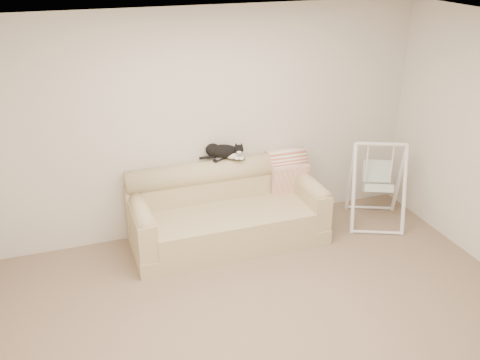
{
  "coord_description": "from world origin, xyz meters",
  "views": [
    {
      "loc": [
        -1.61,
        -3.58,
        3.25
      ],
      "look_at": [
        0.08,
        1.27,
        0.9
      ],
      "focal_mm": 40.0,
      "sensor_mm": 36.0,
      "label": 1
    }
  ],
  "objects_px": {
    "remote_a": "(220,159)",
    "tuxedo_cat": "(223,151)",
    "sofa": "(226,212)",
    "remote_b": "(237,158)",
    "baby_swing": "(377,183)"
  },
  "relations": [
    {
      "from": "sofa",
      "to": "remote_a",
      "type": "bearing_deg",
      "value": 88.04
    },
    {
      "from": "baby_swing",
      "to": "remote_a",
      "type": "bearing_deg",
      "value": 166.23
    },
    {
      "from": "tuxedo_cat",
      "to": "baby_swing",
      "type": "relative_size",
      "value": 0.48
    },
    {
      "from": "remote_a",
      "to": "tuxedo_cat",
      "type": "xyz_separation_m",
      "value": [
        0.05,
        0.01,
        0.09
      ]
    },
    {
      "from": "sofa",
      "to": "remote_a",
      "type": "distance_m",
      "value": 0.61
    },
    {
      "from": "tuxedo_cat",
      "to": "sofa",
      "type": "bearing_deg",
      "value": -102.75
    },
    {
      "from": "remote_b",
      "to": "baby_swing",
      "type": "relative_size",
      "value": 0.17
    },
    {
      "from": "remote_a",
      "to": "tuxedo_cat",
      "type": "height_order",
      "value": "tuxedo_cat"
    },
    {
      "from": "remote_b",
      "to": "tuxedo_cat",
      "type": "xyz_separation_m",
      "value": [
        -0.15,
        0.06,
        0.09
      ]
    },
    {
      "from": "sofa",
      "to": "baby_swing",
      "type": "distance_m",
      "value": 1.88
    },
    {
      "from": "sofa",
      "to": "baby_swing",
      "type": "xyz_separation_m",
      "value": [
        1.86,
        -0.2,
        0.17
      ]
    },
    {
      "from": "tuxedo_cat",
      "to": "remote_b",
      "type": "bearing_deg",
      "value": -20.49
    },
    {
      "from": "baby_swing",
      "to": "remote_b",
      "type": "bearing_deg",
      "value": 166.09
    },
    {
      "from": "sofa",
      "to": "remote_b",
      "type": "xyz_separation_m",
      "value": [
        0.21,
        0.21,
        0.56
      ]
    },
    {
      "from": "sofa",
      "to": "baby_swing",
      "type": "bearing_deg",
      "value": -6.16
    }
  ]
}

